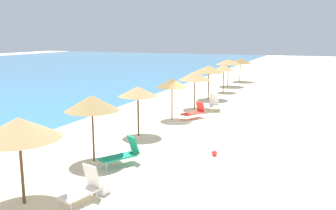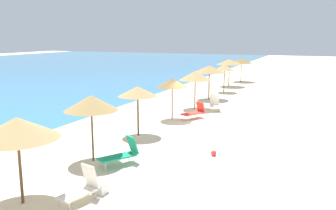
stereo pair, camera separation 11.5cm
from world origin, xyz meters
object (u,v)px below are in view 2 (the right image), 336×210
cooler_box (100,188)px  beach_umbrella_5 (172,83)px  lounge_chair_3 (195,112)px  beach_ball (214,153)px  beach_umbrella_4 (138,92)px  lounge_chair_1 (215,104)px  beach_umbrella_3 (91,103)px  beach_umbrella_2 (17,128)px  beach_umbrella_9 (229,62)px  beach_umbrella_10 (242,61)px  lounge_chair_2 (122,153)px  beach_umbrella_8 (224,68)px  beach_umbrella_7 (209,69)px  beach_umbrella_6 (195,76)px  lounge_chair_0 (82,187)px

cooler_box → beach_umbrella_5: bearing=10.1°
lounge_chair_3 → beach_ball: size_ratio=6.77×
beach_umbrella_4 → lounge_chair_1: size_ratio=1.58×
beach_umbrella_3 → beach_umbrella_4: size_ratio=1.07×
beach_umbrella_2 → beach_ball: size_ratio=11.10×
beach_umbrella_3 → beach_ball: 5.70m
beach_umbrella_5 → beach_umbrella_9: bearing=1.5°
lounge_chair_1 → beach_ball: lounge_chair_1 is taller
beach_umbrella_10 → lounge_chair_2: (-29.12, -1.35, -1.89)m
beach_umbrella_2 → beach_umbrella_4: (8.46, 0.35, -0.09)m
beach_umbrella_9 → lounge_chair_2: bearing=-176.1°
beach_umbrella_3 → beach_ball: bearing=-59.7°
beach_umbrella_10 → lounge_chair_3: beach_umbrella_10 is taller
beach_umbrella_8 → beach_umbrella_10: (8.48, 0.22, 0.09)m
beach_umbrella_4 → beach_umbrella_7: beach_umbrella_7 is taller
lounge_chair_1 → cooler_box: (-14.87, -0.29, -0.25)m
beach_umbrella_6 → beach_ball: 10.68m
beach_umbrella_9 → lounge_chair_0: beach_umbrella_9 is taller
lounge_chair_2 → beach_umbrella_8: bearing=-56.9°
beach_umbrella_8 → beach_umbrella_3: bearing=179.4°
beach_umbrella_4 → beach_ball: beach_umbrella_4 is taller
beach_umbrella_3 → lounge_chair_3: (9.18, -1.32, -2.03)m
beach_umbrella_6 → beach_umbrella_7: size_ratio=0.98×
beach_umbrella_3 → beach_umbrella_6: (12.18, -0.30, -0.08)m
beach_umbrella_10 → beach_umbrella_9: bearing=175.7°
beach_umbrella_3 → beach_umbrella_7: size_ratio=1.00×
beach_umbrella_10 → cooler_box: bearing=-176.3°
beach_umbrella_2 → lounge_chair_0: size_ratio=1.99×
beach_umbrella_8 → lounge_chair_1: bearing=-169.5°
beach_umbrella_7 → cooler_box: beach_umbrella_7 is taller
beach_umbrella_8 → lounge_chair_2: (-20.64, -1.13, -1.80)m
beach_umbrella_10 → beach_umbrella_6: bearing=-179.0°
beach_umbrella_2 → beach_umbrella_9: (28.97, 0.56, 0.08)m
beach_umbrella_10 → lounge_chair_1: bearing=-174.0°
beach_umbrella_3 → lounge_chair_1: 12.54m
beach_umbrella_5 → lounge_chair_3: size_ratio=1.54×
beach_umbrella_2 → beach_umbrella_4: beach_umbrella_2 is taller
cooler_box → beach_umbrella_10: bearing=3.7°
lounge_chair_1 → lounge_chair_2: (-12.19, 0.43, 0.04)m
beach_umbrella_9 → lounge_chair_1: (-12.54, -2.11, -2.07)m
beach_umbrella_8 → beach_umbrella_9: beach_umbrella_9 is taller
beach_umbrella_9 → cooler_box: size_ratio=6.38×
beach_umbrella_6 → lounge_chair_0: size_ratio=1.96×
beach_umbrella_6 → beach_umbrella_10: (17.00, 0.30, -0.02)m
beach_umbrella_9 → lounge_chair_1: size_ratio=1.69×
beach_umbrella_7 → lounge_chair_0: 19.94m
beach_umbrella_3 → lounge_chair_0: size_ratio=2.01×
beach_ball → lounge_chair_1: bearing=15.7°
lounge_chair_0 → lounge_chair_2: bearing=-68.3°
lounge_chair_0 → beach_umbrella_3: bearing=-47.4°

